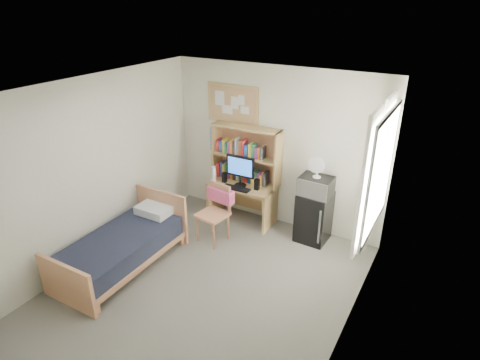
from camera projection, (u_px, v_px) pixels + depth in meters
The scene contains 26 objects.
floor at pixel (204, 289), 5.30m from camera, with size 3.60×4.20×0.02m, color slate.
ceiling at pixel (195, 92), 4.21m from camera, with size 3.60×4.20×0.02m, color silver.
wall_back at pixel (276, 148), 6.41m from camera, with size 3.60×0.04×2.60m, color white.
wall_front at pixel (44, 312), 3.10m from camera, with size 3.60×0.04×2.60m, color white.
wall_left at pixel (94, 171), 5.56m from camera, with size 0.04×4.20×2.60m, color white.
wall_right at pixel (350, 244), 3.94m from camera, with size 0.04×4.20×2.60m, color white.
window_unit at pixel (377, 172), 4.78m from camera, with size 0.10×1.40×1.70m, color white.
curtain_left at pixel (366, 184), 4.48m from camera, with size 0.04×0.55×1.70m, color white.
curtain_right at pixel (382, 161), 5.11m from camera, with size 0.04×0.55×1.70m, color white.
bulletin_board at pixel (233, 104), 6.48m from camera, with size 0.94×0.03×0.64m, color tan.
poster_wave at pixel (217, 140), 6.91m from camera, with size 0.30×0.01×0.42m, color #2B3EAC.
poster_japan at pixel (218, 165), 7.11m from camera, with size 0.28×0.01×0.36m, color red.
desk at pixel (242, 202), 6.77m from camera, with size 1.08×0.54×0.68m, color tan.
desk_chair at pixel (212, 214), 6.16m from camera, with size 0.46×0.46×0.92m, color tan.
mini_fridge at pixel (314, 217), 6.21m from camera, with size 0.47×0.47×0.80m, color black.
bed at pixel (121, 252), 5.63m from camera, with size 0.90×1.79×0.49m, color black.
hutch at pixel (246, 155), 6.55m from camera, with size 1.16×0.30×0.95m, color tan.
monitor at pixel (240, 171), 6.47m from camera, with size 0.49×0.04×0.52m, color black.
keyboard at pixel (236, 188), 6.47m from camera, with size 0.46×0.15×0.02m, color black.
speaker_left at pixel (225, 177), 6.68m from camera, with size 0.07×0.07×0.17m, color black.
speaker_right at pixel (257, 184), 6.42m from camera, with size 0.07×0.07×0.18m, color black.
water_bottle at pixel (214, 174), 6.70m from camera, with size 0.07×0.07×0.26m, color white.
hoodie at pixel (221, 195), 6.19m from camera, with size 0.46×0.14×0.22m, color #ED5A8A.
microwave at pixel (316, 186), 5.97m from camera, with size 0.48×0.37×0.28m, color #BDBCC1.
desk_fan at pixel (318, 168), 5.85m from camera, with size 0.24×0.24×0.30m, color white.
pillow at pixel (154, 210), 6.10m from camera, with size 0.52×0.36×0.12m, color white.
Camera 1 is at (2.50, -3.42, 3.52)m, focal length 30.00 mm.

